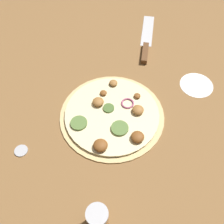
{
  "coord_description": "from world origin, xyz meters",
  "views": [
    {
      "loc": [
        -0.38,
        0.22,
        0.63
      ],
      "look_at": [
        0.0,
        0.0,
        0.02
      ],
      "focal_mm": 42.0,
      "sensor_mm": 36.0,
      "label": 1
    }
  ],
  "objects": [
    {
      "name": "loose_cap",
      "position": [
        0.02,
        0.27,
        0.0
      ],
      "size": [
        0.04,
        0.04,
        0.01
      ],
      "color": "#B2B2B7",
      "rests_on": "ground_plane"
    },
    {
      "name": "knife",
      "position": [
        0.2,
        -0.26,
        0.01
      ],
      "size": [
        0.23,
        0.2,
        0.02
      ],
      "rotation": [
        0.0,
        0.0,
        5.6
      ],
      "color": "silver",
      "rests_on": "ground_plane"
    },
    {
      "name": "pizza",
      "position": [
        -0.0,
        0.0,
        0.01
      ],
      "size": [
        0.31,
        0.31,
        0.03
      ],
      "color": "#D6B77A",
      "rests_on": "ground_plane"
    },
    {
      "name": "spice_jar",
      "position": [
        -0.24,
        0.18,
        0.04
      ],
      "size": [
        0.05,
        0.05,
        0.08
      ],
      "color": "olive",
      "rests_on": "ground_plane"
    },
    {
      "name": "ground_plane",
      "position": [
        0.0,
        0.0,
        0.0
      ],
      "size": [
        3.0,
        3.0,
        0.0
      ],
      "primitive_type": "plane",
      "color": "brown"
    },
    {
      "name": "flour_patch",
      "position": [
        -0.03,
        -0.29,
        0.0
      ],
      "size": [
        0.11,
        0.11,
        0.0
      ],
      "color": "white",
      "rests_on": "ground_plane"
    }
  ]
}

